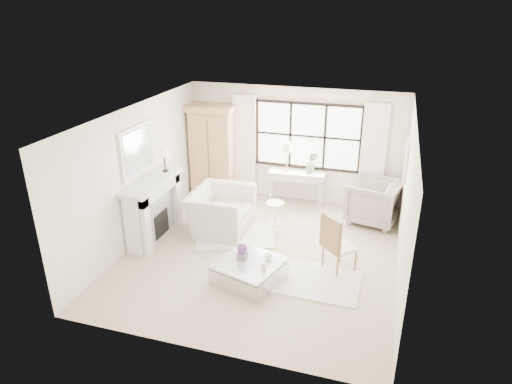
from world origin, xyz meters
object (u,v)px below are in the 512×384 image
armoire (213,150)px  club_armchair (221,211)px  console_table (296,188)px  coffee_table (249,272)px

armoire → club_armchair: size_ratio=1.67×
armoire → console_table: size_ratio=1.69×
console_table → armoire: bearing=177.6°
club_armchair → coffee_table: club_armchair is taller
console_table → club_armchair: size_ratio=0.99×
coffee_table → armoire: bearing=137.2°
armoire → coffee_table: size_ratio=1.80×
console_table → coffee_table: size_ratio=1.06×
armoire → console_table: 2.19m
console_table → coffee_table: bearing=-94.6°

